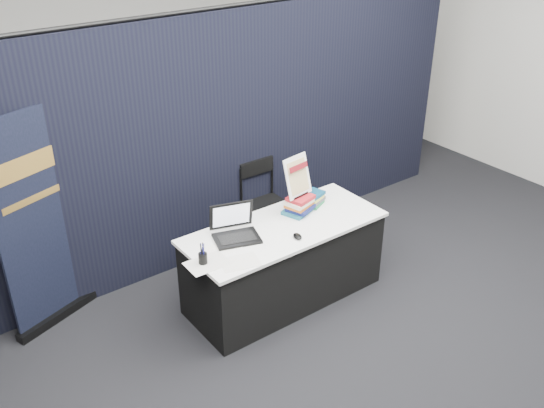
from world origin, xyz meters
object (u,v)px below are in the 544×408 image
(book_stack_tall, at_px, (299,204))
(info_sign, at_px, (298,177))
(book_stack_short, at_px, (313,198))
(display_table, at_px, (284,262))
(stacking_chair, at_px, (266,201))
(pullup_banner, at_px, (42,235))
(laptop, at_px, (233,230))

(book_stack_tall, bearing_deg, info_sign, 90.00)
(book_stack_short, relative_size, info_sign, 0.65)
(display_table, height_order, info_sign, info_sign)
(book_stack_tall, height_order, info_sign, info_sign)
(book_stack_tall, distance_m, stacking_chair, 0.81)
(display_table, height_order, book_stack_tall, book_stack_tall)
(display_table, distance_m, info_sign, 0.78)
(book_stack_tall, bearing_deg, pullup_banner, 157.67)
(book_stack_short, xyz_separation_m, pullup_banner, (-2.23, 0.78, 0.03))
(book_stack_short, height_order, info_sign, info_sign)
(pullup_banner, relative_size, stacking_chair, 2.10)
(book_stack_short, distance_m, info_sign, 0.35)
(book_stack_tall, height_order, stacking_chair, book_stack_tall)
(laptop, bearing_deg, display_table, 3.47)
(display_table, xyz_separation_m, stacking_chair, (0.42, 0.84, 0.13))
(info_sign, relative_size, pullup_banner, 0.20)
(book_stack_tall, relative_size, pullup_banner, 0.15)
(book_stack_tall, xyz_separation_m, stacking_chair, (0.16, 0.72, -0.33))
(info_sign, bearing_deg, pullup_banner, 150.10)
(laptop, xyz_separation_m, book_stack_tall, (0.71, 0.00, 0.02))
(book_stack_short, height_order, stacking_chair, stacking_chair)
(stacking_chair, bearing_deg, book_stack_tall, -101.18)
(info_sign, height_order, pullup_banner, pullup_banner)
(laptop, bearing_deg, book_stack_short, 20.73)
(display_table, height_order, book_stack_short, book_stack_short)
(stacking_chair, bearing_deg, laptop, -138.91)
(laptop, distance_m, book_stack_tall, 0.71)
(pullup_banner, height_order, stacking_chair, pullup_banner)
(info_sign, bearing_deg, book_stack_tall, -98.32)
(laptop, distance_m, book_stack_short, 0.92)
(laptop, xyz_separation_m, pullup_banner, (-1.32, 0.83, 0.03))
(info_sign, height_order, stacking_chair, info_sign)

